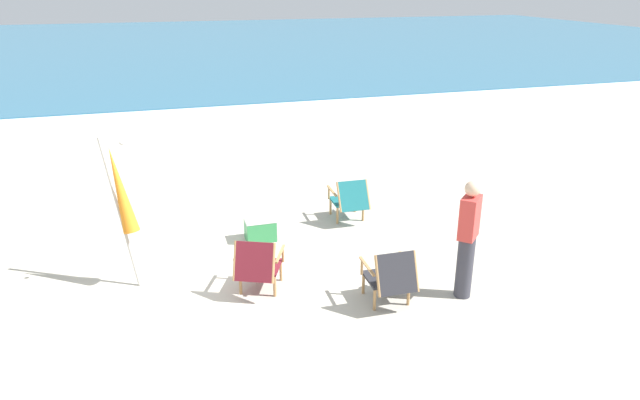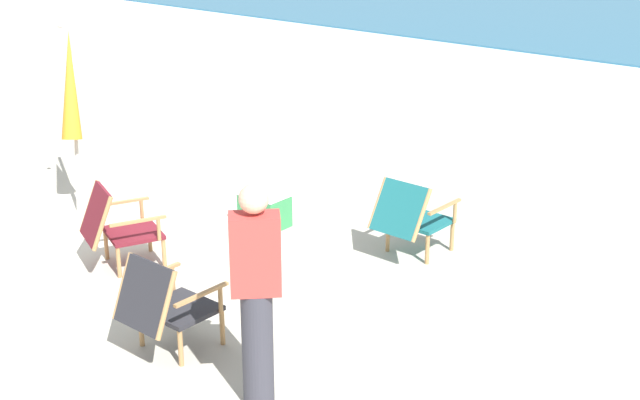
# 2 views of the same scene
# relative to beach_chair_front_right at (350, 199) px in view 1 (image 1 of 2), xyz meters

# --- Properties ---
(ground_plane) EXTENTS (80.00, 80.00, 0.00)m
(ground_plane) POSITION_rel_beach_chair_front_right_xyz_m (-2.66, -1.32, -0.42)
(ground_plane) COLOR #B7AF9E
(sea) EXTENTS (80.00, 40.00, 0.10)m
(sea) POSITION_rel_beach_chair_front_right_xyz_m (-2.66, 30.02, -0.37)
(sea) COLOR #2D6684
(sea) RESTS_ON ground
(surf_band) EXTENTS (80.00, 1.10, 0.06)m
(surf_band) POSITION_rel_beach_chair_front_right_xyz_m (-2.66, 9.72, -0.39)
(surf_band) COLOR white
(surf_band) RESTS_ON ground
(beach_chair_front_right) EXTENTS (0.61, 0.77, 0.78)m
(beach_chair_front_right) POSITION_rel_beach_chair_front_right_xyz_m (0.00, 0.00, 0.00)
(beach_chair_front_right) COLOR #196066
(beach_chair_front_right) RESTS_ON ground
(beach_chair_front_left) EXTENTS (0.61, 0.72, 0.81)m
(beach_chair_front_left) POSITION_rel_beach_chair_front_right_xyz_m (-0.42, -2.76, 0.01)
(beach_chair_front_left) COLOR #28282D
(beach_chair_front_left) RESTS_ON ground
(beach_chair_back_right) EXTENTS (0.81, 0.87, 0.81)m
(beach_chair_back_right) POSITION_rel_beach_chair_front_right_xyz_m (-1.99, -1.96, 0.01)
(beach_chair_back_right) COLOR maroon
(beach_chair_back_right) RESTS_ON ground
(umbrella_furled_orange) EXTENTS (0.47, 0.53, 2.08)m
(umbrella_furled_orange) POSITION_rel_beach_chair_front_right_xyz_m (-3.64, -1.17, 0.94)
(umbrella_furled_orange) COLOR #B7B2A8
(umbrella_furled_orange) RESTS_ON ground
(person_near_chairs) EXTENTS (0.38, 0.38, 1.63)m
(person_near_chairs) POSITION_rel_beach_chair_front_right_xyz_m (0.61, -2.81, 0.42)
(person_near_chairs) COLOR #383842
(person_near_chairs) RESTS_ON ground
(cooler_box) EXTENTS (0.49, 0.35, 0.40)m
(cooler_box) POSITION_rel_beach_chair_front_right_xyz_m (-1.64, -0.30, -0.22)
(cooler_box) COLOR #338C4C
(cooler_box) RESTS_ON ground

